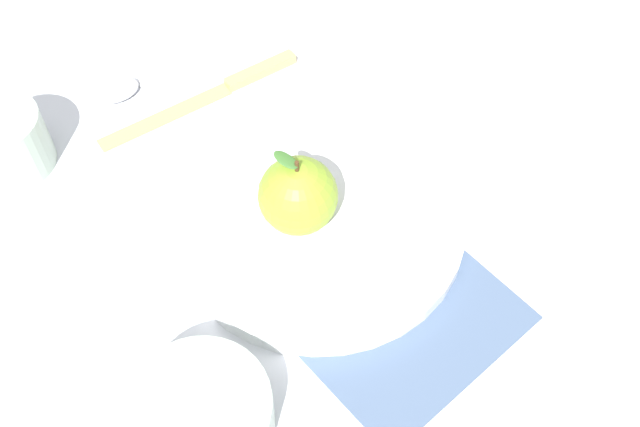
# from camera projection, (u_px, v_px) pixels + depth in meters

# --- Properties ---
(ground_plane) EXTENTS (2.40, 2.40, 0.00)m
(ground_plane) POSITION_uv_depth(u_px,v_px,m) (282.00, 197.00, 0.73)
(ground_plane) COLOR silver
(dinner_plate) EXTENTS (0.27, 0.27, 0.02)m
(dinner_plate) POSITION_uv_depth(u_px,v_px,m) (320.00, 219.00, 0.70)
(dinner_plate) COLOR white
(dinner_plate) RESTS_ON ground_plane
(apple) EXTENTS (0.07, 0.07, 0.08)m
(apple) POSITION_uv_depth(u_px,v_px,m) (298.00, 195.00, 0.66)
(apple) COLOR #8CB22D
(apple) RESTS_ON dinner_plate
(side_bowl) EXTENTS (0.11, 0.11, 0.04)m
(side_bowl) POSITION_uv_depth(u_px,v_px,m) (200.00, 413.00, 0.58)
(side_bowl) COLOR #B2C6B2
(side_bowl) RESTS_ON ground_plane
(cup) EXTENTS (0.08, 0.08, 0.06)m
(cup) POSITION_uv_depth(u_px,v_px,m) (4.00, 139.00, 0.72)
(cup) COLOR #B2C6B2
(cup) RESTS_ON ground_plane
(knife) EXTENTS (0.13, 0.20, 0.01)m
(knife) POSITION_uv_depth(u_px,v_px,m) (219.00, 91.00, 0.80)
(knife) COLOR #D8B766
(knife) RESTS_ON ground_plane
(spoon) EXTENTS (0.11, 0.15, 0.01)m
(spoon) POSITION_uv_depth(u_px,v_px,m) (133.00, 84.00, 0.81)
(spoon) COLOR silver
(spoon) RESTS_ON ground_plane
(linen_napkin) EXTENTS (0.17, 0.21, 0.00)m
(linen_napkin) POSITION_uv_depth(u_px,v_px,m) (422.00, 335.00, 0.64)
(linen_napkin) COLOR slate
(linen_napkin) RESTS_ON ground_plane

